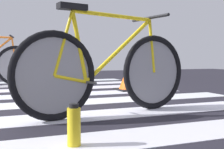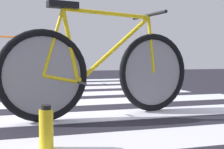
% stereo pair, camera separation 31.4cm
% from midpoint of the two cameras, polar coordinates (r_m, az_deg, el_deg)
% --- Properties ---
extents(ground, '(18.00, 14.00, 0.02)m').
position_cam_midpoint_polar(ground, '(3.65, -22.95, -5.00)').
color(ground, '#24222C').
extents(crosswalk_markings, '(5.47, 5.00, 0.00)m').
position_cam_midpoint_polar(crosswalk_markings, '(3.93, -22.69, -4.23)').
color(crosswalk_markings, white).
rests_on(crosswalk_markings, ground).
extents(bicycle_1_of_2, '(1.72, 0.56, 0.93)m').
position_cam_midpoint_polar(bicycle_1_of_2, '(2.50, -3.96, 0.66)').
color(bicycle_1_of_2, black).
rests_on(bicycle_1_of_2, ground).
extents(water_bottle, '(0.08, 0.08, 0.24)m').
position_cam_midpoint_polar(water_bottle, '(1.65, -12.83, -10.27)').
color(water_bottle, gold).
rests_on(water_bottle, ground).
extents(traffic_cone, '(0.39, 0.39, 0.45)m').
position_cam_midpoint_polar(traffic_cone, '(4.40, 1.58, -0.47)').
color(traffic_cone, black).
rests_on(traffic_cone, ground).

